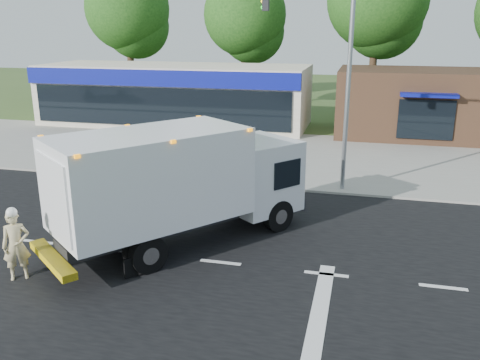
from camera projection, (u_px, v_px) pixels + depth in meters
The scene contains 11 objects.
ground at pixel (221, 263), 14.52m from camera, with size 120.00×120.00×0.00m, color #385123.
road_asphalt at pixel (221, 263), 14.52m from camera, with size 60.00×14.00×0.02m, color black.
sidewalk at pixel (273, 180), 22.11m from camera, with size 60.00×2.40×0.12m, color gray.
parking_apron at pixel (292, 151), 27.51m from camera, with size 60.00×9.00×0.02m, color gray.
lane_markings at pixel (257, 291), 12.95m from camera, with size 55.20×7.00×0.01m.
ems_box_truck at pixel (178, 179), 15.19m from camera, with size 7.11×8.03×3.65m.
emergency_worker at pixel (16, 244), 13.34m from camera, with size 0.83×0.78×2.02m.
retail_strip_mall at pixel (174, 95), 34.52m from camera, with size 18.00×6.20×4.00m.
brown_storefront at pixel (422, 103), 30.86m from camera, with size 10.00×6.70×4.00m.
traffic_signal_pole at pixel (332, 68), 19.60m from camera, with size 3.51×0.25×8.00m.
background_trees at pixel (311, 14), 38.71m from camera, with size 36.77×7.39×12.10m.
Camera 1 is at (3.73, -12.67, 6.49)m, focal length 38.00 mm.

